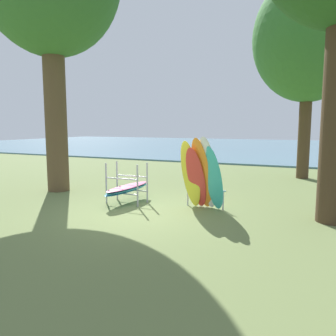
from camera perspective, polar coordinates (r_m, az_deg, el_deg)
name	(u,v)px	position (r m, az deg, el deg)	size (l,w,h in m)	color
ground_plane	(142,212)	(9.34, -4.38, -7.51)	(80.00, 80.00, 0.00)	olive
lake_water	(276,147)	(38.21, 17.98, 3.45)	(80.00, 36.00, 0.10)	slate
tree_mid_behind	(309,38)	(16.62, 22.95, 19.71)	(4.79, 4.79, 8.91)	#4C3823
leaning_board_pile	(202,176)	(9.39, 5.80, -1.37)	(1.31, 0.92, 2.10)	yellow
board_storage_rack	(127,188)	(10.36, -6.95, -3.39)	(1.15, 2.13, 1.25)	#9EA0A5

